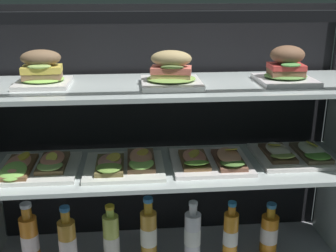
# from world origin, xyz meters

# --- Properties ---
(case_frame) EXTENTS (1.39, 0.42, 0.96)m
(case_frame) POSITION_xyz_m (0.00, 0.10, 0.53)
(case_frame) COLOR black
(case_frame) RESTS_ON ground
(riser_lower_tier) EXTENTS (1.31, 0.34, 0.37)m
(riser_lower_tier) POSITION_xyz_m (0.00, 0.00, 0.22)
(riser_lower_tier) COLOR silver
(riser_lower_tier) RESTS_ON case_base_deck
(shelf_lower_glass) EXTENTS (1.33, 0.36, 0.01)m
(shelf_lower_glass) POSITION_xyz_m (0.00, 0.00, 0.41)
(shelf_lower_glass) COLOR silver
(shelf_lower_glass) RESTS_ON riser_lower_tier
(riser_upper_tier) EXTENTS (1.31, 0.34, 0.28)m
(riser_upper_tier) POSITION_xyz_m (0.00, 0.00, 0.56)
(riser_upper_tier) COLOR silver
(riser_upper_tier) RESTS_ON shelf_lower_glass
(shelf_upper_glass) EXTENTS (1.33, 0.36, 0.01)m
(shelf_upper_glass) POSITION_xyz_m (0.00, 0.00, 0.71)
(shelf_upper_glass) COLOR silver
(shelf_upper_glass) RESTS_ON riser_upper_tier
(plated_roll_sandwich_left_of_center) EXTENTS (0.17, 0.17, 0.12)m
(plated_roll_sandwich_left_of_center) POSITION_xyz_m (-0.41, 0.02, 0.76)
(plated_roll_sandwich_left_of_center) COLOR white
(plated_roll_sandwich_left_of_center) RESTS_ON shelf_upper_glass
(plated_roll_sandwich_far_right) EXTENTS (0.19, 0.19, 0.12)m
(plated_roll_sandwich_far_right) POSITION_xyz_m (0.01, -0.03, 0.76)
(plated_roll_sandwich_far_right) COLOR white
(plated_roll_sandwich_far_right) RESTS_ON shelf_upper_glass
(plated_roll_sandwich_far_left) EXTENTS (0.18, 0.18, 0.12)m
(plated_roll_sandwich_far_left) POSITION_xyz_m (0.39, -0.01, 0.76)
(plated_roll_sandwich_far_left) COLOR white
(plated_roll_sandwich_far_left) RESTS_ON shelf_upper_glass
(open_sandwich_tray_far_left) EXTENTS (0.27, 0.25, 0.06)m
(open_sandwich_tray_far_left) POSITION_xyz_m (-0.45, -0.01, 0.44)
(open_sandwich_tray_far_left) COLOR white
(open_sandwich_tray_far_left) RESTS_ON shelf_lower_glass
(open_sandwich_tray_near_left_corner) EXTENTS (0.27, 0.25, 0.06)m
(open_sandwich_tray_near_left_corner) POSITION_xyz_m (-0.15, -0.02, 0.44)
(open_sandwich_tray_near_left_corner) COLOR white
(open_sandwich_tray_near_left_corner) RESTS_ON shelf_lower_glass
(open_sandwich_tray_mid_right) EXTENTS (0.27, 0.25, 0.06)m
(open_sandwich_tray_mid_right) POSITION_xyz_m (0.15, -0.01, 0.44)
(open_sandwich_tray_mid_right) COLOR white
(open_sandwich_tray_mid_right) RESTS_ON shelf_lower_glass
(open_sandwich_tray_right_of_center) EXTENTS (0.27, 0.25, 0.06)m
(open_sandwich_tray_right_of_center) POSITION_xyz_m (0.47, 0.02, 0.44)
(open_sandwich_tray_right_of_center) COLOR white
(open_sandwich_tray_right_of_center) RESTS_ON shelf_lower_glass
(juice_bottle_front_second) EXTENTS (0.07, 0.07, 0.25)m
(juice_bottle_front_second) POSITION_xyz_m (-0.51, 0.01, 0.14)
(juice_bottle_front_second) COLOR orange
(juice_bottle_front_second) RESTS_ON case_base_deck
(juice_bottle_back_right) EXTENTS (0.07, 0.07, 0.25)m
(juice_bottle_back_right) POSITION_xyz_m (-0.37, -0.02, 0.14)
(juice_bottle_back_right) COLOR gold
(juice_bottle_back_right) RESTS_ON case_base_deck
(juice_bottle_front_left_end) EXTENTS (0.06, 0.06, 0.23)m
(juice_bottle_front_left_end) POSITION_xyz_m (-0.21, 0.01, 0.13)
(juice_bottle_front_left_end) COLOR #C1CE54
(juice_bottle_front_left_end) RESTS_ON case_base_deck
(juice_bottle_front_middle) EXTENTS (0.06, 0.06, 0.25)m
(juice_bottle_front_middle) POSITION_xyz_m (-0.07, 0.01, 0.14)
(juice_bottle_front_middle) COLOR gold
(juice_bottle_front_middle) RESTS_ON case_base_deck
(juice_bottle_front_right_end) EXTENTS (0.06, 0.06, 0.24)m
(juice_bottle_front_right_end) POSITION_xyz_m (0.09, -0.00, 0.13)
(juice_bottle_front_right_end) COLOR silver
(juice_bottle_front_right_end) RESTS_ON case_base_deck
(juice_bottle_tucked_behind) EXTENTS (0.06, 0.06, 0.23)m
(juice_bottle_tucked_behind) POSITION_xyz_m (0.24, -0.01, 0.13)
(juice_bottle_tucked_behind) COLOR orange
(juice_bottle_tucked_behind) RESTS_ON case_base_deck
(juice_bottle_back_center) EXTENTS (0.07, 0.07, 0.21)m
(juice_bottle_back_center) POSITION_xyz_m (0.39, 0.01, 0.12)
(juice_bottle_back_center) COLOR orange
(juice_bottle_back_center) RESTS_ON case_base_deck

